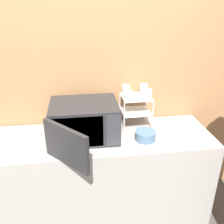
{
  "coord_description": "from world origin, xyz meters",
  "views": [
    {
      "loc": [
        -0.15,
        -1.57,
        2.01
      ],
      "look_at": [
        0.11,
        0.35,
        1.12
      ],
      "focal_mm": 40.0,
      "sensor_mm": 36.0,
      "label": 1
    }
  ],
  "objects_px": {
    "bowl": "(145,136)",
    "glass_front_left": "(128,95)",
    "dish_rack": "(136,105)",
    "glass_back_left": "(126,90)",
    "glass_back_right": "(144,89)",
    "microwave": "(84,121)",
    "glass_front_right": "(148,94)"
  },
  "relations": [
    {
      "from": "glass_front_left",
      "to": "glass_front_right",
      "type": "xyz_separation_m",
      "value": [
        0.18,
        -0.0,
        0.0
      ]
    },
    {
      "from": "glass_back_left",
      "to": "bowl",
      "type": "xyz_separation_m",
      "value": [
        0.11,
        -0.33,
        -0.3
      ]
    },
    {
      "from": "glass_back_right",
      "to": "glass_front_right",
      "type": "distance_m",
      "value": 0.15
    },
    {
      "from": "glass_front_right",
      "to": "glass_back_left",
      "type": "distance_m",
      "value": 0.22
    },
    {
      "from": "glass_front_right",
      "to": "bowl",
      "type": "xyz_separation_m",
      "value": [
        -0.06,
        -0.19,
        -0.3
      ]
    },
    {
      "from": "microwave",
      "to": "glass_front_right",
      "type": "height_order",
      "value": "glass_front_right"
    },
    {
      "from": "glass_front_left",
      "to": "glass_back_left",
      "type": "distance_m",
      "value": 0.15
    },
    {
      "from": "bowl",
      "to": "glass_front_left",
      "type": "bearing_deg",
      "value": 122.61
    },
    {
      "from": "microwave",
      "to": "dish_rack",
      "type": "xyz_separation_m",
      "value": [
        0.48,
        0.15,
        0.06
      ]
    },
    {
      "from": "microwave",
      "to": "glass_back_left",
      "type": "relative_size",
      "value": 9.05
    },
    {
      "from": "microwave",
      "to": "glass_front_left",
      "type": "distance_m",
      "value": 0.44
    },
    {
      "from": "glass_back_left",
      "to": "bowl",
      "type": "distance_m",
      "value": 0.46
    },
    {
      "from": "glass_front_right",
      "to": "glass_back_left",
      "type": "bearing_deg",
      "value": 138.77
    },
    {
      "from": "microwave",
      "to": "glass_front_right",
      "type": "bearing_deg",
      "value": 7.51
    },
    {
      "from": "dish_rack",
      "to": "glass_back_right",
      "type": "distance_m",
      "value": 0.17
    },
    {
      "from": "glass_back_left",
      "to": "glass_front_left",
      "type": "bearing_deg",
      "value": -92.74
    },
    {
      "from": "dish_rack",
      "to": "glass_front_left",
      "type": "distance_m",
      "value": 0.17
    },
    {
      "from": "glass_front_left",
      "to": "dish_rack",
      "type": "bearing_deg",
      "value": 39.11
    },
    {
      "from": "dish_rack",
      "to": "glass_front_left",
      "type": "xyz_separation_m",
      "value": [
        -0.09,
        -0.07,
        0.13
      ]
    },
    {
      "from": "microwave",
      "to": "dish_rack",
      "type": "bearing_deg",
      "value": 17.17
    },
    {
      "from": "microwave",
      "to": "glass_back_left",
      "type": "xyz_separation_m",
      "value": [
        0.4,
        0.22,
        0.19
      ]
    },
    {
      "from": "dish_rack",
      "to": "glass_back_left",
      "type": "bearing_deg",
      "value": 139.01
    },
    {
      "from": "microwave",
      "to": "bowl",
      "type": "xyz_separation_m",
      "value": [
        0.51,
        -0.11,
        -0.12
      ]
    },
    {
      "from": "microwave",
      "to": "glass_front_right",
      "type": "distance_m",
      "value": 0.6
    },
    {
      "from": "glass_front_right",
      "to": "dish_rack",
      "type": "bearing_deg",
      "value": 138.54
    },
    {
      "from": "microwave",
      "to": "glass_back_right",
      "type": "distance_m",
      "value": 0.64
    },
    {
      "from": "glass_front_right",
      "to": "glass_back_left",
      "type": "relative_size",
      "value": 1.0
    },
    {
      "from": "glass_back_right",
      "to": "glass_back_left",
      "type": "bearing_deg",
      "value": -177.98
    },
    {
      "from": "microwave",
      "to": "bowl",
      "type": "distance_m",
      "value": 0.54
    },
    {
      "from": "glass_front_left",
      "to": "glass_back_right",
      "type": "relative_size",
      "value": 1.0
    },
    {
      "from": "dish_rack",
      "to": "microwave",
      "type": "bearing_deg",
      "value": -162.83
    },
    {
      "from": "glass_front_right",
      "to": "glass_front_left",
      "type": "bearing_deg",
      "value": 179.8
    }
  ]
}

